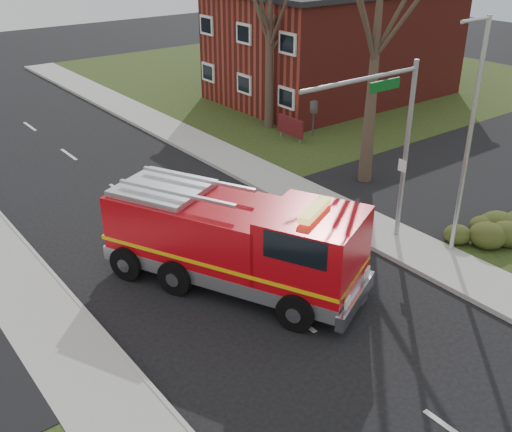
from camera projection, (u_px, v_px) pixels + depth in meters
ground at (294, 317)px, 18.47m from camera, size 120.00×120.00×0.00m
sidewalk_right at (422, 254)px, 21.82m from camera, size 2.40×80.00×0.15m
sidewalk_left at (107, 403)px, 15.05m from camera, size 2.40×80.00×0.15m
brick_building at (335, 43)px, 40.03m from camera, size 15.40×10.40×7.25m
health_center_sign at (290, 127)px, 32.70m from camera, size 0.12×2.00×1.40m
hedge_corner at (493, 230)px, 22.41m from camera, size 2.80×2.00×0.90m
bare_tree_near at (378, 17)px, 24.64m from camera, size 6.00×6.00×12.00m
bare_tree_far at (270, 14)px, 32.27m from camera, size 5.25×5.25×10.50m
traffic_signal_mast at (385, 126)px, 20.30m from camera, size 5.29×0.18×6.80m
streetlight_pole at (469, 135)px, 20.00m from camera, size 1.48×0.16×8.40m
fire_engine at (236, 243)px, 19.50m from camera, size 6.24×8.91×3.42m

